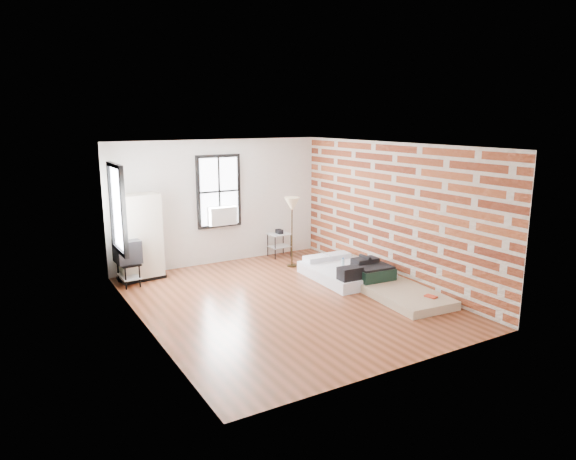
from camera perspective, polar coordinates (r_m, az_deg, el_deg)
ground at (r=9.43m, az=-0.34°, el=-7.87°), size 6.00×6.00×0.00m
room_shell at (r=9.40m, az=-0.23°, el=3.03°), size 5.02×6.02×2.80m
mattress_main at (r=10.70m, az=6.41°, el=-4.59°), size 1.37×1.81×0.57m
mattress_bare at (r=9.90m, az=11.72°, el=-6.35°), size 1.19×2.05×0.43m
wardrobe at (r=10.88m, az=-16.20°, el=-0.79°), size 0.93×0.59×1.76m
side_table at (r=12.24m, az=-0.98°, el=-0.93°), size 0.52×0.43×0.66m
floor_lamp at (r=11.25m, az=0.45°, el=2.49°), size 0.34×0.34×1.56m
tv_stand at (r=10.61m, az=-17.39°, el=-2.42°), size 0.48×0.67×0.92m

